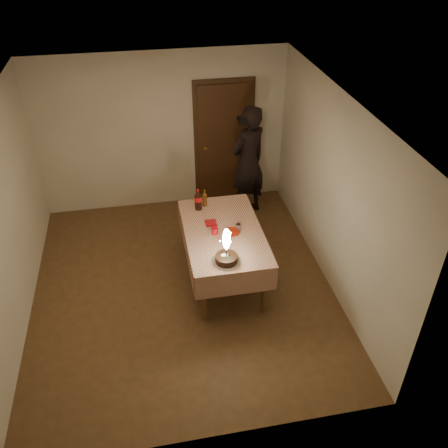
{
  "coord_description": "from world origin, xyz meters",
  "views": [
    {
      "loc": [
        -0.36,
        -4.89,
        4.45
      ],
      "look_at": [
        0.58,
        0.04,
        0.95
      ],
      "focal_mm": 38.0,
      "sensor_mm": 36.0,
      "label": 1
    }
  ],
  "objects_px": {
    "photographer": "(248,162)",
    "clear_cup": "(238,227)",
    "red_plate": "(232,232)",
    "amber_bottle_left": "(205,198)",
    "red_cup": "(215,231)",
    "cola_bottle": "(198,200)",
    "dining_table": "(223,237)",
    "birthday_cake": "(226,254)"
  },
  "relations": [
    {
      "from": "clear_cup",
      "to": "amber_bottle_left",
      "type": "bearing_deg",
      "value": 116.88
    },
    {
      "from": "photographer",
      "to": "clear_cup",
      "type": "bearing_deg",
      "value": -107.46
    },
    {
      "from": "red_plate",
      "to": "clear_cup",
      "type": "height_order",
      "value": "clear_cup"
    },
    {
      "from": "amber_bottle_left",
      "to": "photographer",
      "type": "height_order",
      "value": "photographer"
    },
    {
      "from": "birthday_cake",
      "to": "clear_cup",
      "type": "relative_size",
      "value": 5.37
    },
    {
      "from": "dining_table",
      "to": "amber_bottle_left",
      "type": "relative_size",
      "value": 6.75
    },
    {
      "from": "cola_bottle",
      "to": "photographer",
      "type": "xyz_separation_m",
      "value": [
        0.95,
        1.0,
        -0.02
      ]
    },
    {
      "from": "cola_bottle",
      "to": "photographer",
      "type": "height_order",
      "value": "photographer"
    },
    {
      "from": "cola_bottle",
      "to": "amber_bottle_left",
      "type": "bearing_deg",
      "value": 36.4
    },
    {
      "from": "red_plate",
      "to": "photographer",
      "type": "xyz_separation_m",
      "value": [
        0.59,
        1.63,
        0.13
      ]
    },
    {
      "from": "amber_bottle_left",
      "to": "dining_table",
      "type": "bearing_deg",
      "value": -77.83
    },
    {
      "from": "birthday_cake",
      "to": "cola_bottle",
      "type": "bearing_deg",
      "value": 97.67
    },
    {
      "from": "dining_table",
      "to": "photographer",
      "type": "bearing_deg",
      "value": 66.11
    },
    {
      "from": "clear_cup",
      "to": "amber_bottle_left",
      "type": "xyz_separation_m",
      "value": [
        -0.34,
        0.67,
        0.07
      ]
    },
    {
      "from": "red_cup",
      "to": "amber_bottle_left",
      "type": "height_order",
      "value": "amber_bottle_left"
    },
    {
      "from": "clear_cup",
      "to": "cola_bottle",
      "type": "relative_size",
      "value": 0.28
    },
    {
      "from": "amber_bottle_left",
      "to": "red_cup",
      "type": "bearing_deg",
      "value": -88.47
    },
    {
      "from": "red_plate",
      "to": "cola_bottle",
      "type": "xyz_separation_m",
      "value": [
        -0.35,
        0.63,
        0.15
      ]
    },
    {
      "from": "dining_table",
      "to": "amber_bottle_left",
      "type": "bearing_deg",
      "value": 102.17
    },
    {
      "from": "dining_table",
      "to": "red_plate",
      "type": "height_order",
      "value": "red_plate"
    },
    {
      "from": "dining_table",
      "to": "birthday_cake",
      "type": "xyz_separation_m",
      "value": [
        -0.08,
        -0.63,
        0.23
      ]
    },
    {
      "from": "dining_table",
      "to": "red_plate",
      "type": "relative_size",
      "value": 7.82
    },
    {
      "from": "cola_bottle",
      "to": "red_cup",
      "type": "bearing_deg",
      "value": -79.07
    },
    {
      "from": "red_plate",
      "to": "cola_bottle",
      "type": "height_order",
      "value": "cola_bottle"
    },
    {
      "from": "dining_table",
      "to": "cola_bottle",
      "type": "relative_size",
      "value": 5.42
    },
    {
      "from": "red_cup",
      "to": "cola_bottle",
      "type": "height_order",
      "value": "cola_bottle"
    },
    {
      "from": "red_plate",
      "to": "cola_bottle",
      "type": "distance_m",
      "value": 0.74
    },
    {
      "from": "red_plate",
      "to": "clear_cup",
      "type": "relative_size",
      "value": 2.44
    },
    {
      "from": "red_cup",
      "to": "clear_cup",
      "type": "xyz_separation_m",
      "value": [
        0.32,
        0.03,
        -0.01
      ]
    },
    {
      "from": "clear_cup",
      "to": "photographer",
      "type": "xyz_separation_m",
      "value": [
        0.5,
        1.6,
        0.09
      ]
    },
    {
      "from": "photographer",
      "to": "red_cup",
      "type": "bearing_deg",
      "value": -116.88
    },
    {
      "from": "clear_cup",
      "to": "cola_bottle",
      "type": "distance_m",
      "value": 0.75
    },
    {
      "from": "dining_table",
      "to": "birthday_cake",
      "type": "relative_size",
      "value": 3.56
    },
    {
      "from": "clear_cup",
      "to": "red_cup",
      "type": "bearing_deg",
      "value": -174.61
    },
    {
      "from": "red_cup",
      "to": "cola_bottle",
      "type": "relative_size",
      "value": 0.31
    },
    {
      "from": "amber_bottle_left",
      "to": "clear_cup",
      "type": "bearing_deg",
      "value": -63.12
    },
    {
      "from": "red_cup",
      "to": "red_plate",
      "type": "bearing_deg",
      "value": -0.86
    },
    {
      "from": "amber_bottle_left",
      "to": "photographer",
      "type": "distance_m",
      "value": 1.25
    },
    {
      "from": "birthday_cake",
      "to": "amber_bottle_left",
      "type": "relative_size",
      "value": 1.89
    },
    {
      "from": "red_cup",
      "to": "birthday_cake",
      "type": "bearing_deg",
      "value": -85.87
    },
    {
      "from": "red_plate",
      "to": "red_cup",
      "type": "bearing_deg",
      "value": 179.14
    },
    {
      "from": "amber_bottle_left",
      "to": "red_plate",
      "type": "bearing_deg",
      "value": -70.66
    }
  ]
}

